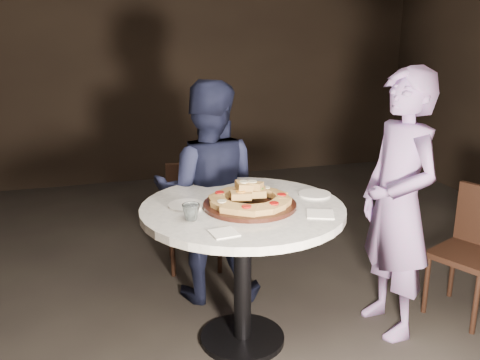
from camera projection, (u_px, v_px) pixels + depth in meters
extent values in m
plane|color=black|center=(255.00, 345.00, 3.03)|extent=(7.00, 7.00, 0.00)
cylinder|color=black|center=(242.00, 338.00, 3.07)|extent=(0.62, 0.62, 0.03)
cylinder|color=black|center=(243.00, 276.00, 2.96)|extent=(0.13, 0.13, 0.75)
cylinder|color=silver|center=(243.00, 210.00, 2.85)|extent=(1.41, 1.41, 0.04)
cylinder|color=black|center=(250.00, 205.00, 2.82)|extent=(0.53, 0.53, 0.02)
cube|color=#AD8043|center=(282.00, 198.00, 2.83)|extent=(0.08, 0.11, 0.05)
cylinder|color=#AF100E|center=(282.00, 195.00, 2.83)|extent=(0.05, 0.05, 0.01)
cube|color=#AD8043|center=(276.00, 194.00, 2.90)|extent=(0.12, 0.13, 0.05)
cube|color=#AD8043|center=(266.00, 191.00, 2.95)|extent=(0.13, 0.13, 0.05)
cylinder|color=beige|center=(266.00, 188.00, 2.95)|extent=(0.07, 0.07, 0.01)
cube|color=#AD8043|center=(253.00, 190.00, 2.98)|extent=(0.13, 0.12, 0.05)
cube|color=#AD8043|center=(239.00, 190.00, 2.97)|extent=(0.11, 0.08, 0.05)
cylinder|color=#AF100E|center=(239.00, 187.00, 2.96)|extent=(0.05, 0.05, 0.01)
cube|color=#AD8043|center=(227.00, 193.00, 2.93)|extent=(0.13, 0.13, 0.05)
cube|color=#AD8043|center=(220.00, 196.00, 2.87)|extent=(0.13, 0.13, 0.05)
cylinder|color=#AF100E|center=(220.00, 192.00, 2.86)|extent=(0.07, 0.07, 0.01)
cube|color=#AD8043|center=(218.00, 201.00, 2.80)|extent=(0.09, 0.11, 0.05)
cube|color=#AD8043|center=(222.00, 205.00, 2.73)|extent=(0.11, 0.13, 0.05)
cylinder|color=beige|center=(222.00, 201.00, 2.72)|extent=(0.06, 0.06, 0.01)
cube|color=#AD8043|center=(232.00, 209.00, 2.68)|extent=(0.13, 0.13, 0.05)
cube|color=#AD8043|center=(247.00, 211.00, 2.65)|extent=(0.13, 0.13, 0.05)
cylinder|color=#AF100E|center=(247.00, 206.00, 2.65)|extent=(0.07, 0.07, 0.01)
cube|color=#AD8043|center=(262.00, 210.00, 2.66)|extent=(0.11, 0.09, 0.05)
cube|color=#AD8043|center=(274.00, 207.00, 2.70)|extent=(0.13, 0.12, 0.05)
cylinder|color=#AF100E|center=(274.00, 203.00, 2.69)|extent=(0.07, 0.07, 0.01)
cube|color=#AD8043|center=(281.00, 203.00, 2.76)|extent=(0.13, 0.13, 0.05)
cube|color=#AD8043|center=(259.00, 192.00, 2.83)|extent=(0.10, 0.12, 0.04)
cylinder|color=#2D6B1E|center=(259.00, 188.00, 2.83)|extent=(0.06, 0.06, 0.01)
cube|color=#AD8043|center=(245.00, 191.00, 2.85)|extent=(0.11, 0.13, 0.04)
cylinder|color=beige|center=(245.00, 187.00, 2.85)|extent=(0.06, 0.06, 0.01)
cube|color=#AD8043|center=(241.00, 195.00, 2.78)|extent=(0.12, 0.09, 0.04)
cylinder|color=orange|center=(241.00, 191.00, 2.77)|extent=(0.06, 0.06, 0.01)
cube|color=#AD8043|center=(252.00, 186.00, 2.83)|extent=(0.13, 0.13, 0.04)
cylinder|color=beige|center=(252.00, 182.00, 2.82)|extent=(0.07, 0.07, 0.01)
cube|color=#AD8043|center=(244.00, 186.00, 2.82)|extent=(0.09, 0.11, 0.04)
cylinder|color=beige|center=(244.00, 182.00, 2.81)|extent=(0.05, 0.05, 0.01)
cylinder|color=white|center=(187.00, 205.00, 2.84)|extent=(0.26, 0.26, 0.01)
cylinder|color=white|center=(315.00, 194.00, 3.02)|extent=(0.18, 0.18, 0.01)
imported|color=silver|center=(191.00, 212.00, 2.63)|extent=(0.11, 0.11, 0.08)
cube|color=white|center=(224.00, 233.00, 2.47)|extent=(0.14, 0.14, 0.01)
cube|color=white|center=(320.00, 214.00, 2.71)|extent=(0.18, 0.18, 0.01)
cube|color=black|center=(194.00, 212.00, 3.92)|extent=(0.44, 0.44, 0.04)
cube|color=black|center=(195.00, 192.00, 3.68)|extent=(0.40, 0.08, 0.42)
cylinder|color=black|center=(214.00, 229.00, 4.17)|extent=(0.04, 0.04, 0.42)
cylinder|color=black|center=(171.00, 231.00, 4.11)|extent=(0.04, 0.04, 0.42)
cylinder|color=black|center=(220.00, 246.00, 3.85)|extent=(0.04, 0.04, 0.42)
cylinder|color=black|center=(173.00, 249.00, 3.80)|extent=(0.04, 0.04, 0.42)
cube|color=black|center=(467.00, 255.00, 3.25)|extent=(0.49, 0.49, 0.04)
cylinder|color=black|center=(426.00, 284.00, 3.32)|extent=(0.04, 0.04, 0.40)
cylinder|color=black|center=(476.00, 303.00, 3.09)|extent=(0.04, 0.04, 0.40)
cylinder|color=black|center=(452.00, 269.00, 3.52)|extent=(0.04, 0.04, 0.40)
imported|color=black|center=(207.00, 193.00, 3.40)|extent=(0.81, 0.71, 1.43)
imported|color=#866CAB|center=(398.00, 205.00, 3.00)|extent=(0.39, 0.57, 1.54)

